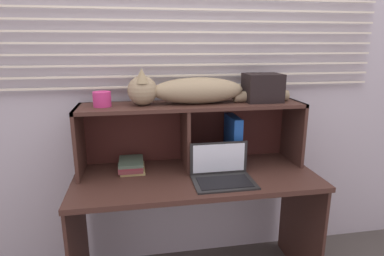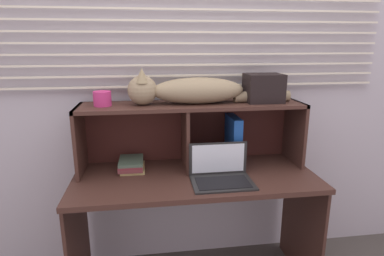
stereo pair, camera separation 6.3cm
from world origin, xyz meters
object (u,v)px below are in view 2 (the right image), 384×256
binder_upright (233,141)px  book_stack (131,164)px  storage_box (263,88)px  cat (189,90)px  laptop (221,174)px  small_basket (102,99)px

binder_upright → book_stack: 0.66m
book_stack → storage_box: bearing=0.3°
cat → book_stack: size_ratio=4.71×
laptop → storage_box: size_ratio=1.55×
book_stack → storage_box: storage_box is taller
book_stack → small_basket: size_ratio=2.06×
binder_upright → small_basket: bearing=180.0°
binder_upright → storage_box: storage_box is taller
cat → book_stack: 0.58m
book_stack → storage_box: size_ratio=0.95×
book_stack → small_basket: (-0.15, 0.00, 0.42)m
cat → book_stack: bearing=-179.2°
book_stack → laptop: bearing=-25.1°
cat → binder_upright: size_ratio=3.15×
storage_box → laptop: bearing=-142.3°
small_basket → storage_box: storage_box is taller
book_stack → small_basket: small_basket is taller
storage_box → small_basket: bearing=180.0°
laptop → book_stack: laptop is taller
storage_box → book_stack: bearing=-179.7°
laptop → storage_box: 0.61m
binder_upright → laptop: bearing=-118.5°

